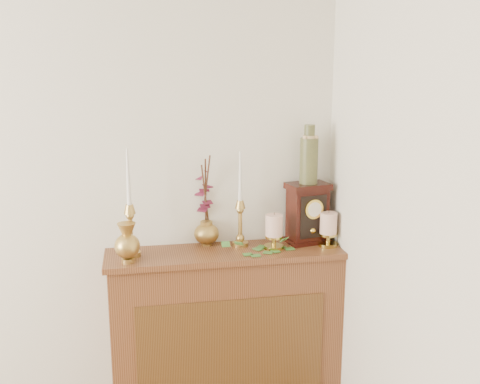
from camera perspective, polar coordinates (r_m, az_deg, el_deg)
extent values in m
cube|color=brown|center=(3.11, -1.36, -14.35)|extent=(1.20, 0.30, 0.90)
cube|color=brown|center=(3.00, -0.87, -16.43)|extent=(0.96, 0.01, 0.63)
cube|color=brown|center=(2.92, -1.40, -6.22)|extent=(1.24, 0.34, 0.03)
cylinder|color=tan|center=(2.88, -10.95, -6.18)|extent=(0.09, 0.09, 0.02)
sphere|color=tan|center=(2.87, -10.98, -5.54)|extent=(0.05, 0.05, 0.05)
cylinder|color=tan|center=(2.85, -11.05, -4.03)|extent=(0.02, 0.02, 0.16)
sphere|color=tan|center=(2.82, -11.12, -2.38)|extent=(0.04, 0.04, 0.04)
cone|color=tan|center=(2.82, -11.15, -1.71)|extent=(0.06, 0.06, 0.05)
cone|color=white|center=(2.78, -11.29, 1.45)|extent=(0.02, 0.02, 0.28)
cylinder|color=tan|center=(2.98, 0.02, -5.29)|extent=(0.08, 0.08, 0.02)
sphere|color=tan|center=(2.97, 0.02, -4.71)|extent=(0.05, 0.05, 0.05)
cylinder|color=tan|center=(2.95, 0.02, -3.35)|extent=(0.02, 0.02, 0.15)
sphere|color=tan|center=(2.93, 0.02, -1.87)|extent=(0.04, 0.04, 0.04)
cone|color=tan|center=(2.92, 0.02, -1.27)|extent=(0.05, 0.05, 0.04)
cone|color=white|center=(2.89, 0.02, 1.56)|extent=(0.02, 0.02, 0.26)
cylinder|color=tan|center=(2.79, -11.31, -6.82)|extent=(0.06, 0.06, 0.02)
sphere|color=tan|center=(2.77, -11.37, -5.41)|extent=(0.12, 0.12, 0.12)
cone|color=tan|center=(2.75, -11.45, -3.75)|extent=(0.09, 0.09, 0.06)
cylinder|color=tan|center=(3.01, -3.40, -5.28)|extent=(0.06, 0.06, 0.01)
ellipsoid|color=tan|center=(2.99, -3.42, -4.24)|extent=(0.13, 0.13, 0.11)
cylinder|color=tan|center=(2.97, -3.43, -3.20)|extent=(0.06, 0.06, 0.02)
cylinder|color=#472819|center=(2.94, -3.59, -0.14)|extent=(0.05, 0.08, 0.32)
cylinder|color=#472819|center=(2.94, -3.52, 0.14)|extent=(0.01, 0.07, 0.35)
cylinder|color=#472819|center=(2.94, -3.46, 0.41)|extent=(0.04, 0.12, 0.36)
cylinder|color=#B69A3F|center=(2.95, 3.45, -5.59)|extent=(0.10, 0.10, 0.02)
cylinder|color=#B69A3F|center=(2.94, 3.46, -5.03)|extent=(0.02, 0.02, 0.04)
cylinder|color=#B69A3F|center=(2.93, 3.47, -4.55)|extent=(0.09, 0.09, 0.01)
cylinder|color=#F8E1C2|center=(2.91, 3.48, -3.39)|extent=(0.09, 0.09, 0.11)
cylinder|color=#472819|center=(2.89, 3.50, -2.22)|extent=(0.00, 0.00, 0.01)
cylinder|color=#B69A3F|center=(3.02, 8.90, -5.28)|extent=(0.10, 0.10, 0.02)
cylinder|color=#B69A3F|center=(3.01, 8.92, -4.73)|extent=(0.02, 0.02, 0.04)
cylinder|color=#B69A3F|center=(3.00, 8.94, -4.26)|extent=(0.09, 0.09, 0.01)
cylinder|color=#F8E1C2|center=(2.98, 8.98, -3.13)|extent=(0.09, 0.09, 0.11)
cylinder|color=#472819|center=(2.97, 9.02, -1.99)|extent=(0.00, 0.00, 0.01)
cube|color=#3D772D|center=(2.90, 0.54, -5.97)|extent=(0.06, 0.05, 0.00)
cube|color=#3D772D|center=(2.83, -0.01, -6.45)|extent=(0.06, 0.06, 0.00)
cube|color=#3D772D|center=(2.89, 0.33, -6.05)|extent=(0.06, 0.05, 0.00)
cube|color=#3D772D|center=(2.82, -1.30, -6.55)|extent=(0.04, 0.05, 0.00)
cube|color=#3D772D|center=(2.92, 1.06, -5.86)|extent=(0.05, 0.06, 0.00)
cube|color=#3D772D|center=(2.84, -1.34, -6.37)|extent=(0.05, 0.05, 0.00)
cube|color=#3D772D|center=(2.88, 4.00, -6.18)|extent=(0.06, 0.06, 0.00)
cube|color=#3D772D|center=(2.81, 0.08, -6.62)|extent=(0.05, 0.06, 0.00)
cube|color=#3D772D|center=(2.91, 1.60, -5.90)|extent=(0.06, 0.06, 0.00)
cube|color=#3D772D|center=(2.91, 2.22, -5.94)|extent=(0.06, 0.06, 0.00)
cube|color=#3D772D|center=(2.86, -1.46, -5.32)|extent=(0.05, 0.04, 0.02)
cube|color=#3D772D|center=(2.81, -0.13, -5.25)|extent=(0.05, 0.05, 0.02)
cube|color=#3D772D|center=(2.91, 4.51, -4.85)|extent=(0.05, 0.05, 0.02)
cube|color=black|center=(3.07, 6.78, -4.86)|extent=(0.24, 0.19, 0.02)
cube|color=black|center=(3.03, 6.85, -2.32)|extent=(0.22, 0.17, 0.28)
cube|color=black|center=(2.99, 6.93, 0.59)|extent=(0.24, 0.19, 0.03)
cube|color=black|center=(2.97, 7.46, -2.53)|extent=(0.15, 0.04, 0.23)
cylinder|color=gold|center=(2.96, 7.53, -1.74)|extent=(0.10, 0.03, 0.10)
cylinder|color=silver|center=(2.96, 7.53, -1.74)|extent=(0.08, 0.02, 0.08)
sphere|color=gold|center=(3.00, 7.39, -3.91)|extent=(0.03, 0.03, 0.03)
cylinder|color=#193227|center=(2.97, 7.00, 3.16)|extent=(0.10, 0.10, 0.24)
cylinder|color=#193227|center=(2.94, 7.08, 6.03)|extent=(0.06, 0.06, 0.08)
cylinder|color=tan|center=(2.95, 7.06, 5.55)|extent=(0.07, 0.07, 0.02)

